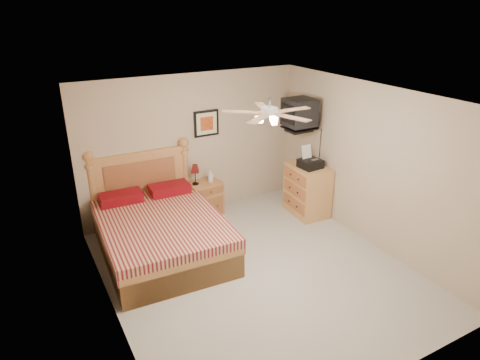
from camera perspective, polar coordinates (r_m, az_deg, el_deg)
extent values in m
plane|color=#A8A298|center=(6.28, 2.35, -12.07)|extent=(4.50, 4.50, 0.00)
cube|color=white|center=(5.27, 2.79, 10.88)|extent=(4.00, 4.50, 0.04)
cube|color=tan|center=(7.54, -6.36, 4.58)|extent=(4.00, 0.04, 2.50)
cube|color=tan|center=(4.16, 19.22, -12.78)|extent=(4.00, 0.04, 2.50)
cube|color=tan|center=(5.02, -17.50, -6.07)|extent=(0.04, 4.50, 2.50)
cube|color=tan|center=(6.84, 17.04, 1.78)|extent=(0.04, 4.50, 2.50)
cube|color=#9F6133|center=(7.71, -4.72, -2.47)|extent=(0.61, 0.48, 0.62)
imported|color=silver|center=(7.55, -3.98, 0.61)|extent=(0.10, 0.10, 0.25)
cube|color=black|center=(7.52, -4.51, 7.54)|extent=(0.46, 0.04, 0.46)
cube|color=#BF7D45|center=(7.76, 8.97, -1.28)|extent=(0.59, 0.81, 0.92)
imported|color=#BBB094|center=(7.78, 8.04, 2.59)|extent=(0.25, 0.30, 0.02)
imported|color=tan|center=(7.77, 8.07, 2.74)|extent=(0.24, 0.28, 0.02)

